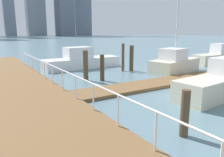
% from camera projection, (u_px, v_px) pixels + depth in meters
% --- Properties ---
extents(ground_plane, '(300.00, 300.00, 0.00)m').
position_uv_depth(ground_plane, '(68.00, 70.00, 19.69)').
color(ground_plane, slate).
extents(floating_dock, '(12.26, 2.00, 0.18)m').
position_uv_depth(floating_dock, '(153.00, 84.00, 14.11)').
color(floating_dock, brown).
rests_on(floating_dock, ground_plane).
extents(boardwalk_railing, '(0.06, 26.18, 1.08)m').
position_uv_depth(boardwalk_railing, '(84.00, 84.00, 9.11)').
color(boardwalk_railing, white).
rests_on(boardwalk_railing, boardwalk).
extents(dock_piling_0, '(0.34, 0.34, 2.11)m').
position_uv_depth(dock_piling_0, '(86.00, 66.00, 15.23)').
color(dock_piling_0, brown).
rests_on(dock_piling_0, ground_plane).
extents(dock_piling_1, '(0.24, 0.24, 2.37)m').
position_uv_depth(dock_piling_1, '(123.00, 57.00, 18.89)').
color(dock_piling_1, brown).
rests_on(dock_piling_1, ground_plane).
extents(dock_piling_2, '(0.29, 0.29, 1.58)m').
position_uv_depth(dock_piling_2, '(185.00, 113.00, 7.14)').
color(dock_piling_2, brown).
rests_on(dock_piling_2, ground_plane).
extents(dock_piling_3, '(0.31, 0.31, 1.82)m').
position_uv_depth(dock_piling_3, '(102.00, 68.00, 15.25)').
color(dock_piling_3, '#473826').
rests_on(dock_piling_3, ground_plane).
extents(dock_piling_4, '(0.35, 0.35, 2.21)m').
position_uv_depth(dock_piling_4, '(131.00, 58.00, 18.98)').
color(dock_piling_4, '#473826').
rests_on(dock_piling_4, ground_plane).
extents(moored_boat_1, '(5.41, 3.17, 8.13)m').
position_uv_depth(moored_boat_1, '(174.00, 63.00, 18.56)').
color(moored_boat_1, beige).
rests_on(moored_boat_1, ground_plane).
extents(moored_boat_2, '(7.40, 2.38, 1.97)m').
position_uv_depth(moored_boat_2, '(81.00, 61.00, 20.57)').
color(moored_boat_2, white).
rests_on(moored_boat_2, ground_plane).
extents(moored_boat_3, '(5.31, 1.93, 2.13)m').
position_uv_depth(moored_boat_3, '(216.00, 57.00, 23.14)').
color(moored_boat_3, beige).
rests_on(moored_boat_3, ground_plane).
extents(skyline_tower_2, '(7.32, 10.35, 32.49)m').
position_uv_depth(skyline_tower_2, '(9.00, 12.00, 150.86)').
color(skyline_tower_2, gray).
rests_on(skyline_tower_2, ground_plane).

